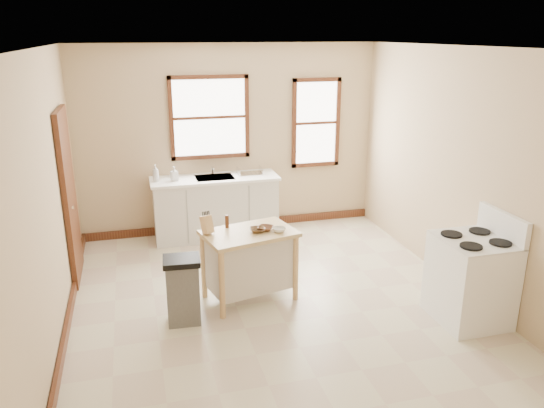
{
  "coord_description": "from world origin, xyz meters",
  "views": [
    {
      "loc": [
        -1.42,
        -5.24,
        2.94
      ],
      "look_at": [
        0.09,
        0.4,
        1.04
      ],
      "focal_mm": 35.0,
      "sensor_mm": 36.0,
      "label": 1
    }
  ],
  "objects_px": {
    "soap_bottle_a": "(156,173)",
    "knife_block": "(207,225)",
    "bowl_a": "(257,230)",
    "trash_bin": "(183,290)",
    "dish_rack": "(250,171)",
    "pepper_grinder": "(227,221)",
    "soap_bottle_b": "(174,174)",
    "bowl_b": "(266,228)",
    "bowl_c": "(279,230)",
    "gas_stove": "(472,268)",
    "kitchen_island": "(249,265)"
  },
  "relations": [
    {
      "from": "soap_bottle_b",
      "to": "kitchen_island",
      "type": "bearing_deg",
      "value": -88.98
    },
    {
      "from": "soap_bottle_a",
      "to": "trash_bin",
      "type": "bearing_deg",
      "value": -77.48
    },
    {
      "from": "bowl_c",
      "to": "dish_rack",
      "type": "bearing_deg",
      "value": 85.95
    },
    {
      "from": "soap_bottle_b",
      "to": "gas_stove",
      "type": "height_order",
      "value": "gas_stove"
    },
    {
      "from": "pepper_grinder",
      "to": "bowl_a",
      "type": "bearing_deg",
      "value": -35.96
    },
    {
      "from": "soap_bottle_a",
      "to": "bowl_a",
      "type": "bearing_deg",
      "value": -54.52
    },
    {
      "from": "knife_block",
      "to": "pepper_grinder",
      "type": "bearing_deg",
      "value": 0.15
    },
    {
      "from": "trash_bin",
      "to": "soap_bottle_a",
      "type": "bearing_deg",
      "value": 96.71
    },
    {
      "from": "gas_stove",
      "to": "kitchen_island",
      "type": "bearing_deg",
      "value": 153.8
    },
    {
      "from": "pepper_grinder",
      "to": "bowl_a",
      "type": "xyz_separation_m",
      "value": [
        0.3,
        -0.22,
        -0.05
      ]
    },
    {
      "from": "soap_bottle_b",
      "to": "trash_bin",
      "type": "xyz_separation_m",
      "value": [
        -0.15,
        -2.35,
        -0.66
      ]
    },
    {
      "from": "bowl_b",
      "to": "knife_block",
      "type": "bearing_deg",
      "value": 175.57
    },
    {
      "from": "soap_bottle_b",
      "to": "bowl_a",
      "type": "xyz_separation_m",
      "value": [
        0.73,
        -2.04,
        -0.18
      ]
    },
    {
      "from": "soap_bottle_a",
      "to": "kitchen_island",
      "type": "xyz_separation_m",
      "value": [
        0.89,
        -2.04,
        -0.63
      ]
    },
    {
      "from": "soap_bottle_b",
      "to": "bowl_a",
      "type": "relative_size",
      "value": 1.16
    },
    {
      "from": "soap_bottle_a",
      "to": "knife_block",
      "type": "xyz_separation_m",
      "value": [
        0.44,
        -1.98,
        -0.12
      ]
    },
    {
      "from": "kitchen_island",
      "to": "pepper_grinder",
      "type": "xyz_separation_m",
      "value": [
        -0.21,
        0.19,
        0.49
      ]
    },
    {
      "from": "soap_bottle_b",
      "to": "bowl_a",
      "type": "distance_m",
      "value": 2.17
    },
    {
      "from": "soap_bottle_b",
      "to": "dish_rack",
      "type": "height_order",
      "value": "soap_bottle_b"
    },
    {
      "from": "soap_bottle_a",
      "to": "bowl_c",
      "type": "bearing_deg",
      "value": -50.22
    },
    {
      "from": "dish_rack",
      "to": "bowl_b",
      "type": "distance_m",
      "value": 2.1
    },
    {
      "from": "knife_block",
      "to": "gas_stove",
      "type": "bearing_deg",
      "value": -51.65
    },
    {
      "from": "soap_bottle_a",
      "to": "gas_stove",
      "type": "relative_size",
      "value": 0.21
    },
    {
      "from": "dish_rack",
      "to": "knife_block",
      "type": "relative_size",
      "value": 1.82
    },
    {
      "from": "pepper_grinder",
      "to": "gas_stove",
      "type": "bearing_deg",
      "value": -27.91
    },
    {
      "from": "knife_block",
      "to": "pepper_grinder",
      "type": "xyz_separation_m",
      "value": [
        0.25,
        0.14,
        -0.03
      ]
    },
    {
      "from": "knife_block",
      "to": "soap_bottle_a",
      "type": "bearing_deg",
      "value": 73.89
    },
    {
      "from": "bowl_a",
      "to": "trash_bin",
      "type": "distance_m",
      "value": 1.05
    },
    {
      "from": "kitchen_island",
      "to": "trash_bin",
      "type": "relative_size",
      "value": 1.37
    },
    {
      "from": "soap_bottle_b",
      "to": "dish_rack",
      "type": "xyz_separation_m",
      "value": [
        1.11,
        0.06,
        -0.06
      ]
    },
    {
      "from": "soap_bottle_a",
      "to": "bowl_b",
      "type": "xyz_separation_m",
      "value": [
        1.09,
        -2.03,
        -0.2
      ]
    },
    {
      "from": "soap_bottle_b",
      "to": "gas_stove",
      "type": "relative_size",
      "value": 0.17
    },
    {
      "from": "dish_rack",
      "to": "knife_block",
      "type": "xyz_separation_m",
      "value": [
        -0.94,
        -2.02,
        -0.04
      ]
    },
    {
      "from": "knife_block",
      "to": "dish_rack",
      "type": "bearing_deg",
      "value": 36.62
    },
    {
      "from": "dish_rack",
      "to": "gas_stove",
      "type": "distance_m",
      "value": 3.57
    },
    {
      "from": "bowl_c",
      "to": "pepper_grinder",
      "type": "bearing_deg",
      "value": 152.23
    },
    {
      "from": "gas_stove",
      "to": "soap_bottle_a",
      "type": "bearing_deg",
      "value": 134.52
    },
    {
      "from": "soap_bottle_a",
      "to": "bowl_a",
      "type": "relative_size",
      "value": 1.39
    },
    {
      "from": "kitchen_island",
      "to": "soap_bottle_a",
      "type": "bearing_deg",
      "value": 100.8
    },
    {
      "from": "knife_block",
      "to": "trash_bin",
      "type": "xyz_separation_m",
      "value": [
        -0.33,
        -0.39,
        -0.56
      ]
    },
    {
      "from": "knife_block",
      "to": "trash_bin",
      "type": "relative_size",
      "value": 0.27
    },
    {
      "from": "dish_rack",
      "to": "bowl_b",
      "type": "relative_size",
      "value": 2.09
    },
    {
      "from": "kitchen_island",
      "to": "bowl_c",
      "type": "height_order",
      "value": "bowl_c"
    },
    {
      "from": "bowl_b",
      "to": "bowl_c",
      "type": "xyz_separation_m",
      "value": [
        0.13,
        -0.1,
        0.0
      ]
    },
    {
      "from": "trash_bin",
      "to": "kitchen_island",
      "type": "bearing_deg",
      "value": 26.92
    },
    {
      "from": "trash_bin",
      "to": "dish_rack",
      "type": "bearing_deg",
      "value": 66.42
    },
    {
      "from": "dish_rack",
      "to": "gas_stove",
      "type": "bearing_deg",
      "value": -42.68
    },
    {
      "from": "pepper_grinder",
      "to": "trash_bin",
      "type": "xyz_separation_m",
      "value": [
        -0.58,
        -0.52,
        -0.53
      ]
    },
    {
      "from": "dish_rack",
      "to": "knife_block",
      "type": "height_order",
      "value": "knife_block"
    },
    {
      "from": "soap_bottle_a",
      "to": "dish_rack",
      "type": "height_order",
      "value": "soap_bottle_a"
    }
  ]
}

